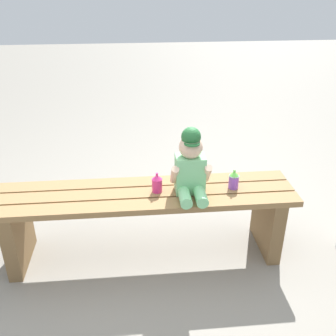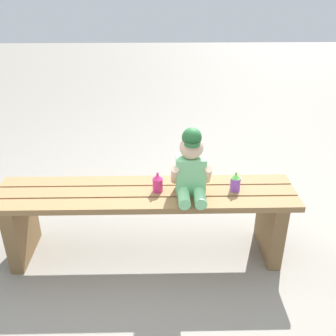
{
  "view_description": "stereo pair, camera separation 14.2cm",
  "coord_description": "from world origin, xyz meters",
  "px_view_note": "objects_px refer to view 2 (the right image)",
  "views": [
    {
      "loc": [
        -0.05,
        -1.97,
        1.64
      ],
      "look_at": [
        0.13,
        -0.05,
        0.64
      ],
      "focal_mm": 41.22,
      "sensor_mm": 36.0,
      "label": 1
    },
    {
      "loc": [
        0.09,
        -1.98,
        1.64
      ],
      "look_at": [
        0.13,
        -0.05,
        0.64
      ],
      "focal_mm": 41.22,
      "sensor_mm": 36.0,
      "label": 2
    }
  ],
  "objects_px": {
    "park_bench": "(146,211)",
    "child_figure": "(191,167)",
    "sippy_cup_left": "(158,183)",
    "sippy_cup_right": "(235,182)"
  },
  "relations": [
    {
      "from": "sippy_cup_left",
      "to": "sippy_cup_right",
      "type": "height_order",
      "value": "same"
    },
    {
      "from": "sippy_cup_right",
      "to": "park_bench",
      "type": "bearing_deg",
      "value": -179.99
    },
    {
      "from": "park_bench",
      "to": "sippy_cup_left",
      "type": "xyz_separation_m",
      "value": [
        0.07,
        0.0,
        0.2
      ]
    },
    {
      "from": "park_bench",
      "to": "child_figure",
      "type": "xyz_separation_m",
      "value": [
        0.27,
        -0.03,
        0.32
      ]
    },
    {
      "from": "park_bench",
      "to": "sippy_cup_left",
      "type": "height_order",
      "value": "sippy_cup_left"
    },
    {
      "from": "park_bench",
      "to": "sippy_cup_right",
      "type": "relative_size",
      "value": 14.48
    },
    {
      "from": "child_figure",
      "to": "sippy_cup_left",
      "type": "height_order",
      "value": "child_figure"
    },
    {
      "from": "sippy_cup_left",
      "to": "sippy_cup_right",
      "type": "bearing_deg",
      "value": 0.0
    },
    {
      "from": "sippy_cup_right",
      "to": "sippy_cup_left",
      "type": "bearing_deg",
      "value": 180.0
    },
    {
      "from": "park_bench",
      "to": "child_figure",
      "type": "distance_m",
      "value": 0.41
    }
  ]
}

